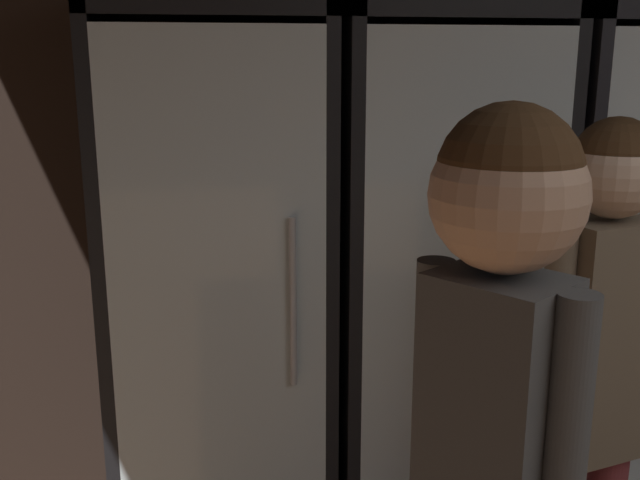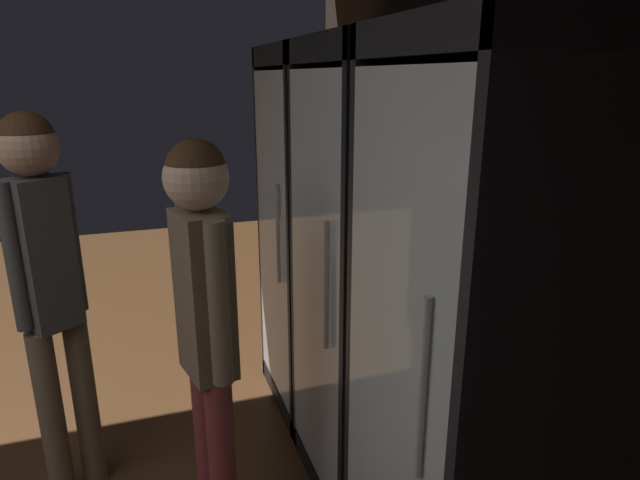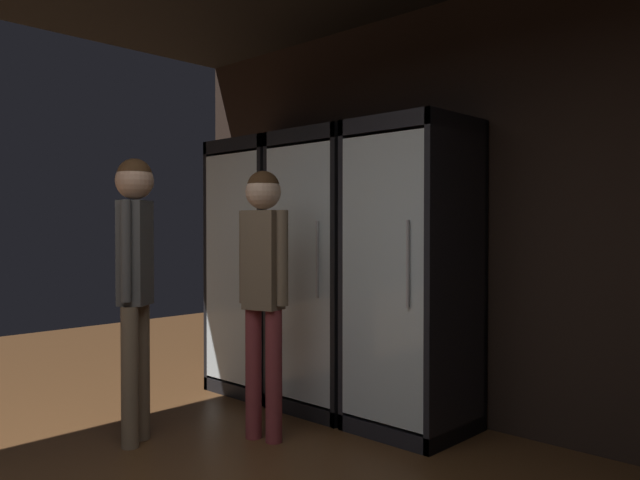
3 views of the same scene
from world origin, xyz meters
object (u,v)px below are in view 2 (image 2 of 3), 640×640
object	(u,v)px
cooler_far_left	(174,311)
cooler_center	(471,320)
shopper_near	(128,292)
cooler_left	(310,314)

from	to	relation	value
cooler_far_left	cooler_center	bearing A→B (deg)	0.06
cooler_center	shopper_near	bearing A→B (deg)	-139.62
cooler_far_left	shopper_near	bearing A→B (deg)	-65.34
cooler_left	shopper_near	world-z (taller)	cooler_left
cooler_center	shopper_near	distance (m)	1.48
cooler_left	cooler_center	world-z (taller)	same
cooler_left	shopper_near	size ratio (longest dim) A/B	1.17
cooler_center	cooler_left	bearing A→B (deg)	-179.90
cooler_left	cooler_center	distance (m)	0.78
cooler_left	cooler_center	size ratio (longest dim) A/B	1.00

